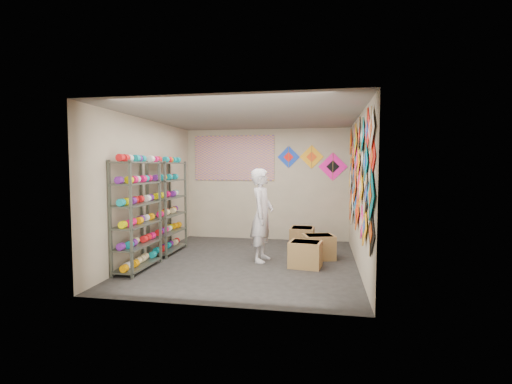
% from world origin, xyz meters
% --- Properties ---
extents(ground, '(4.50, 4.50, 0.00)m').
position_xyz_m(ground, '(0.00, 0.00, 0.00)').
color(ground, black).
extents(room_walls, '(4.50, 4.50, 4.50)m').
position_xyz_m(room_walls, '(0.00, 0.00, 1.64)').
color(room_walls, tan).
rests_on(room_walls, ground).
extents(shelf_rack_front, '(0.40, 1.10, 1.90)m').
position_xyz_m(shelf_rack_front, '(-1.78, -0.85, 0.95)').
color(shelf_rack_front, '#4C5147').
rests_on(shelf_rack_front, ground).
extents(shelf_rack_back, '(0.40, 1.10, 1.90)m').
position_xyz_m(shelf_rack_back, '(-1.78, 0.45, 0.95)').
color(shelf_rack_back, '#4C5147').
rests_on(shelf_rack_back, ground).
extents(string_spools, '(0.12, 2.36, 0.12)m').
position_xyz_m(string_spools, '(-1.78, -0.20, 1.05)').
color(string_spools, '#FA0B60').
rests_on(string_spools, ground).
extents(kite_wall_display, '(0.06, 4.33, 2.07)m').
position_xyz_m(kite_wall_display, '(1.98, 0.00, 1.64)').
color(kite_wall_display, black).
rests_on(kite_wall_display, room_walls).
extents(back_wall_kites, '(1.66, 0.02, 0.86)m').
position_xyz_m(back_wall_kites, '(1.17, 2.24, 1.92)').
color(back_wall_kites, '#123AC1').
rests_on(back_wall_kites, room_walls).
extents(poster, '(2.00, 0.01, 1.10)m').
position_xyz_m(poster, '(-0.80, 2.23, 2.00)').
color(poster, '#6E4698').
rests_on(poster, room_walls).
extents(shopkeeper, '(0.73, 0.56, 1.75)m').
position_xyz_m(shopkeeper, '(0.25, 0.13, 0.88)').
color(shopkeeper, silver).
rests_on(shopkeeper, ground).
extents(carton_a, '(0.61, 0.53, 0.46)m').
position_xyz_m(carton_a, '(1.08, -0.16, 0.23)').
color(carton_a, olive).
rests_on(carton_a, ground).
extents(carton_b, '(0.67, 0.60, 0.47)m').
position_xyz_m(carton_b, '(1.31, 0.48, 0.23)').
color(carton_b, olive).
rests_on(carton_b, ground).
extents(carton_c, '(0.52, 0.57, 0.48)m').
position_xyz_m(carton_c, '(0.94, 1.24, 0.24)').
color(carton_c, olive).
rests_on(carton_c, ground).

